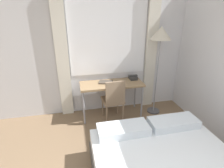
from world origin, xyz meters
TOP-DOWN VIEW (x-y plane):
  - wall_back_with_window at (0.04, 2.99)m, footprint 4.83×0.13m
  - desk at (0.27, 2.67)m, footprint 1.28×0.50m
  - desk_chair at (0.27, 2.45)m, footprint 0.43×0.43m
  - standing_lamp at (1.22, 2.59)m, footprint 0.40×0.40m
  - telephone at (0.77, 2.79)m, footprint 0.18×0.19m
  - book at (0.17, 2.72)m, footprint 0.32×0.27m

SIDE VIEW (x-z plane):
  - desk_chair at x=0.27m, z-range 0.06..0.96m
  - desk at x=0.27m, z-range 0.30..1.05m
  - book at x=0.17m, z-range 0.74..0.77m
  - telephone at x=0.77m, z-range 0.74..0.83m
  - wall_back_with_window at x=0.04m, z-range 0.00..2.70m
  - standing_lamp at x=1.22m, z-range 0.69..2.53m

